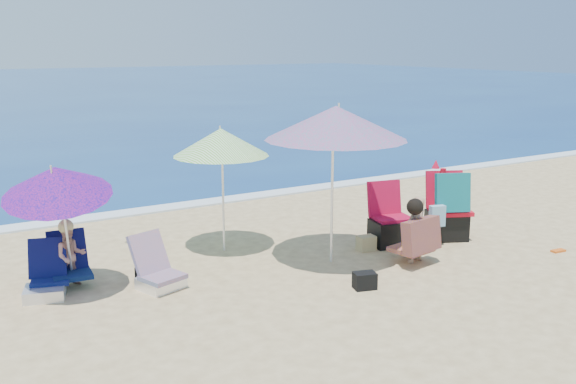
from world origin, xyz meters
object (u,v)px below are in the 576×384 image
person_center (417,232)px  furled_umbrella (440,195)px  umbrella_turquoise (336,123)px  person_left (70,255)px  chair_navy (47,281)px  camp_chair_left (389,226)px  umbrella_striped (221,142)px  umbrella_blue (56,181)px  camp_chair_right (447,214)px  chair_rainbow (158,274)px

person_center → furled_umbrella: bearing=34.6°
umbrella_turquoise → person_left: bearing=163.9°
chair_navy → person_center: person_center is taller
camp_chair_left → person_center: bearing=-105.4°
umbrella_turquoise → person_left: 4.15m
umbrella_striped → umbrella_blue: (-2.64, -0.70, -0.20)m
camp_chair_left → umbrella_striped: bearing=155.1°
furled_umbrella → chair_navy: furled_umbrella is taller
furled_umbrella → camp_chair_right: bearing=-104.4°
person_center → camp_chair_right: bearing=28.1°
umbrella_turquoise → camp_chair_left: umbrella_turquoise is taller
person_center → chair_rainbow: bearing=164.1°
chair_navy → chair_rainbow: chair_rainbow is taller
chair_rainbow → person_left: person_left is taller
umbrella_blue → camp_chair_right: umbrella_blue is taller
camp_chair_left → chair_rainbow: bearing=178.8°
furled_umbrella → chair_navy: size_ratio=1.58×
person_left → chair_rainbow: bearing=-36.2°
umbrella_turquoise → camp_chair_right: bearing=-0.5°
umbrella_striped → furled_umbrella: 3.89m
umbrella_turquoise → chair_navy: bearing=168.0°
chair_navy → person_left: (0.37, 0.20, 0.24)m
furled_umbrella → umbrella_turquoise: bearing=-174.6°
chair_navy → camp_chair_left: camp_chair_left is taller
umbrella_turquoise → umbrella_striped: umbrella_turquoise is taller
person_left → chair_navy: bearing=-151.5°
chair_rainbow → camp_chair_left: camp_chair_left is taller
camp_chair_left → person_left: 4.99m
chair_rainbow → person_left: size_ratio=0.85×
umbrella_turquoise → umbrella_blue: 3.93m
camp_chair_left → camp_chair_right: bearing=-14.3°
furled_umbrella → person_left: size_ratio=1.39×
camp_chair_left → person_center: 1.02m
umbrella_striped → person_center: 3.29m
furled_umbrella → person_left: furled_umbrella is taller
furled_umbrella → person_left: 6.09m
umbrella_turquoise → camp_chair_right: size_ratio=2.04×
chair_navy → umbrella_striped: bearing=10.8°
chair_navy → person_center: (5.02, -1.57, 0.31)m
umbrella_striped → camp_chair_left: (2.46, -1.14, -1.44)m
umbrella_blue → chair_rainbow: umbrella_blue is taller
umbrella_turquoise → camp_chair_right: (2.31, -0.02, -1.69)m
umbrella_turquoise → umbrella_blue: size_ratio=1.28×
umbrella_blue → chair_navy: size_ratio=2.29×
chair_rainbow → person_center: size_ratio=0.78×
chair_navy → chair_rainbow: size_ratio=1.03×
umbrella_turquoise → furled_umbrella: size_ratio=1.85×
umbrella_striped → person_left: 2.81m
furled_umbrella → camp_chair_left: furled_umbrella is taller
umbrella_striped → furled_umbrella: umbrella_striped is taller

